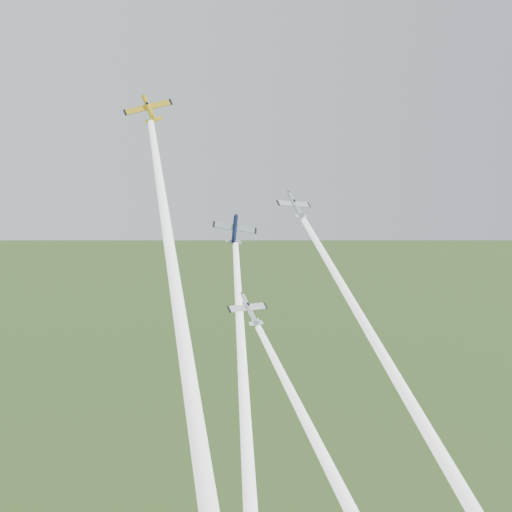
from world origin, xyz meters
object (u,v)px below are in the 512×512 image
plane_yellow (149,108)px  plane_silver_right (295,205)px  plane_silver_low (249,310)px  plane_navy (235,229)px

plane_yellow → plane_silver_right: 29.02m
plane_yellow → plane_silver_low: bearing=-41.9°
plane_navy → plane_silver_right: plane_silver_right is taller
plane_silver_low → plane_navy: bearing=66.5°
plane_navy → plane_silver_right: (10.21, -2.15, 3.97)m
plane_yellow → plane_navy: 24.16m
plane_silver_right → plane_silver_low: plane_silver_right is taller
plane_navy → plane_silver_low: bearing=-82.4°
plane_yellow → plane_navy: (13.94, -1.25, -19.69)m
plane_navy → plane_silver_low: 16.31m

